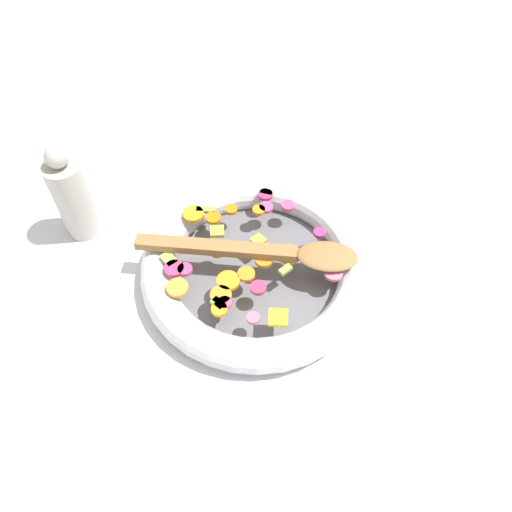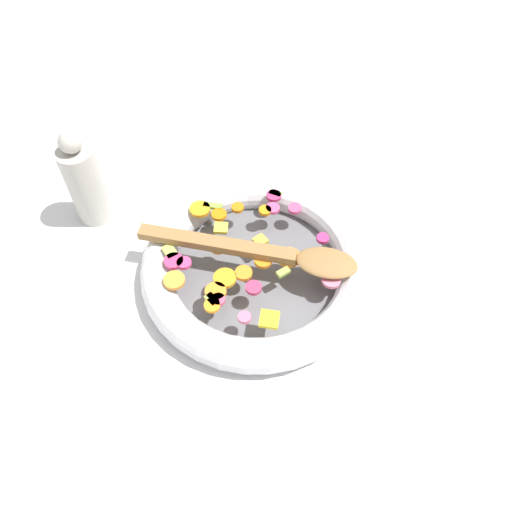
% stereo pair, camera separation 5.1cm
% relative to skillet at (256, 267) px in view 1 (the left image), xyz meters
% --- Properties ---
extents(ground_plane, '(4.00, 4.00, 0.00)m').
position_rel_skillet_xyz_m(ground_plane, '(0.00, 0.00, -0.02)').
color(ground_plane, silver).
extents(skillet, '(0.35, 0.35, 0.05)m').
position_rel_skillet_xyz_m(skillet, '(0.00, 0.00, 0.00)').
color(skillet, slate).
rests_on(skillet, ground_plane).
extents(chopped_vegetables, '(0.27, 0.28, 0.01)m').
position_rel_skillet_xyz_m(chopped_vegetables, '(-0.00, -0.02, 0.03)').
color(chopped_vegetables, orange).
rests_on(chopped_vegetables, skillet).
extents(wooden_spoon, '(0.20, 0.31, 0.01)m').
position_rel_skillet_xyz_m(wooden_spoon, '(0.01, 0.02, 0.04)').
color(wooden_spoon, olive).
rests_on(wooden_spoon, chopped_vegetables).
extents(pepper_mill, '(0.06, 0.06, 0.18)m').
position_rel_skillet_xyz_m(pepper_mill, '(-0.20, -0.23, 0.06)').
color(pepper_mill, '#B2ADA3').
rests_on(pepper_mill, ground_plane).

